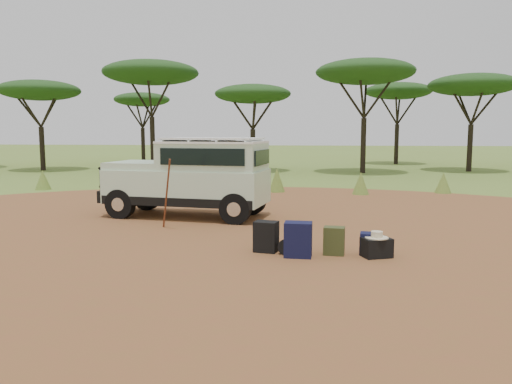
# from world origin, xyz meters

# --- Properties ---
(ground) EXTENTS (140.00, 140.00, 0.00)m
(ground) POSITION_xyz_m (0.00, 0.00, 0.00)
(ground) COLOR olive
(ground) RESTS_ON ground
(dirt_clearing) EXTENTS (23.00, 23.00, 0.01)m
(dirt_clearing) POSITION_xyz_m (0.00, 0.00, 0.00)
(dirt_clearing) COLOR brown
(dirt_clearing) RESTS_ON ground
(grass_fringe) EXTENTS (36.60, 1.60, 0.90)m
(grass_fringe) POSITION_xyz_m (0.12, 8.67, 0.40)
(grass_fringe) COLOR olive
(grass_fringe) RESTS_ON ground
(acacia_treeline) EXTENTS (46.70, 13.20, 6.26)m
(acacia_treeline) POSITION_xyz_m (0.75, 19.81, 4.87)
(acacia_treeline) COLOR black
(acacia_treeline) RESTS_ON ground
(safari_vehicle) EXTENTS (4.45, 2.30, 2.07)m
(safari_vehicle) POSITION_xyz_m (-1.82, 3.20, 1.00)
(safari_vehicle) COLOR beige
(safari_vehicle) RESTS_ON ground
(walking_staff) EXTENTS (0.38, 0.54, 1.63)m
(walking_staff) POSITION_xyz_m (-2.00, 1.48, 0.81)
(walking_staff) COLOR brown
(walking_staff) RESTS_ON ground
(backpack_black) EXTENTS (0.48, 0.39, 0.58)m
(backpack_black) POSITION_xyz_m (0.44, -0.41, 0.29)
(backpack_black) COLOR black
(backpack_black) RESTS_ON ground
(backpack_navy) EXTENTS (0.50, 0.37, 0.63)m
(backpack_navy) POSITION_xyz_m (1.04, -0.73, 0.32)
(backpack_navy) COLOR #101133
(backpack_navy) RESTS_ON ground
(backpack_olive) EXTENTS (0.40, 0.31, 0.51)m
(backpack_olive) POSITION_xyz_m (1.68, -0.49, 0.26)
(backpack_olive) COLOR #36411E
(backpack_olive) RESTS_ON ground
(duffel_navy) EXTENTS (0.40, 0.32, 0.41)m
(duffel_navy) POSITION_xyz_m (2.33, -0.43, 0.20)
(duffel_navy) COLOR #101133
(duffel_navy) RESTS_ON ground
(hard_case) EXTENTS (0.59, 0.51, 0.35)m
(hard_case) POSITION_xyz_m (2.43, -0.59, 0.18)
(hard_case) COLOR black
(hard_case) RESTS_ON ground
(stuff_sack) EXTENTS (0.38, 0.38, 0.30)m
(stuff_sack) POSITION_xyz_m (0.86, -0.52, 0.15)
(stuff_sack) COLOR black
(stuff_sack) RESTS_ON ground
(safari_hat) EXTENTS (0.41, 0.41, 0.12)m
(safari_hat) POSITION_xyz_m (2.43, -0.59, 0.39)
(safari_hat) COLOR beige
(safari_hat) RESTS_ON hard_case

